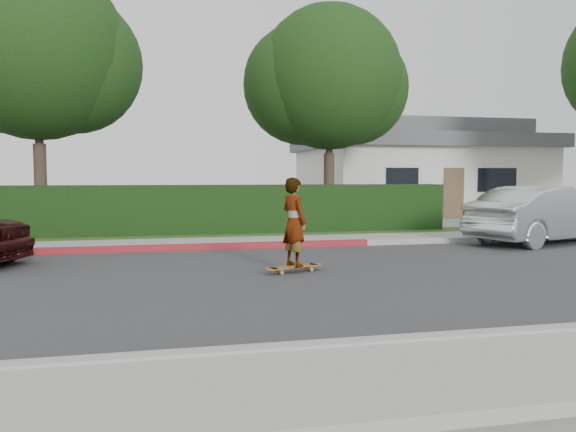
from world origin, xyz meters
name	(u,v)px	position (x,y,z in m)	size (l,w,h in m)	color
ground	(394,275)	(0.00, 0.00, 0.00)	(120.00, 120.00, 0.00)	slate
road	(394,275)	(0.00, 0.00, 0.01)	(60.00, 8.00, 0.01)	#2D2D30
curb_near	(550,334)	(0.00, -4.10, 0.07)	(60.00, 0.20, 0.15)	#9E9E99
curb_far	(328,244)	(0.00, 4.10, 0.07)	(60.00, 0.20, 0.15)	#9E9E99
curb_red_section	(119,249)	(-5.00, 4.10, 0.08)	(12.00, 0.21, 0.15)	maroon
sidewalk_far	(318,240)	(0.00, 5.00, 0.06)	(60.00, 1.60, 0.12)	gray
planting_strip	(303,235)	(0.00, 6.60, 0.05)	(60.00, 1.60, 0.10)	#2D4C1E
hedge	(198,211)	(-3.00, 7.20, 0.75)	(15.00, 1.00, 1.50)	black
tree_left	(37,56)	(-7.51, 8.69, 5.26)	(5.99, 5.21, 8.00)	#33261C
tree_center	(327,83)	(1.49, 9.19, 4.90)	(5.66, 4.84, 7.44)	#33261C
house	(416,169)	(8.00, 16.00, 2.10)	(10.60, 8.60, 4.30)	beige
skateboard	(294,267)	(-1.69, 0.61, 0.10)	(1.21, 0.62, 0.11)	#C07C35
skateboarder	(294,222)	(-1.69, 0.61, 0.93)	(0.59, 0.38, 1.61)	white
car_silver	(544,215)	(5.68, 3.50, 0.75)	(1.58, 4.53, 1.49)	silver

